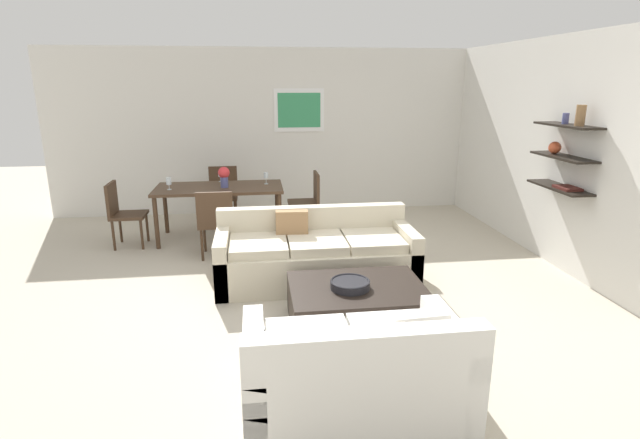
% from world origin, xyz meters
% --- Properties ---
extents(ground_plane, '(18.00, 18.00, 0.00)m').
position_xyz_m(ground_plane, '(0.00, 0.00, 0.00)').
color(ground_plane, '#BCB29E').
extents(back_wall_unit, '(8.40, 0.09, 2.70)m').
position_xyz_m(back_wall_unit, '(0.30, 3.53, 1.35)').
color(back_wall_unit, silver).
rests_on(back_wall_unit, ground).
extents(right_wall_shelf_unit, '(0.34, 8.20, 2.70)m').
position_xyz_m(right_wall_shelf_unit, '(3.03, 0.59, 1.35)').
color(right_wall_shelf_unit, silver).
rests_on(right_wall_shelf_unit, ground).
extents(sofa_beige, '(2.18, 0.90, 0.78)m').
position_xyz_m(sofa_beige, '(0.05, 0.34, 0.29)').
color(sofa_beige, beige).
rests_on(sofa_beige, ground).
extents(loveseat_white, '(1.48, 0.90, 0.78)m').
position_xyz_m(loveseat_white, '(0.04, -1.97, 0.29)').
color(loveseat_white, white).
rests_on(loveseat_white, ground).
extents(coffee_table, '(1.22, 0.90, 0.38)m').
position_xyz_m(coffee_table, '(0.30, -0.76, 0.19)').
color(coffee_table, black).
rests_on(coffee_table, ground).
extents(decorative_bowl, '(0.36, 0.36, 0.08)m').
position_xyz_m(decorative_bowl, '(0.23, -0.79, 0.42)').
color(decorative_bowl, black).
rests_on(decorative_bowl, coffee_table).
extents(dining_table, '(1.76, 0.85, 0.75)m').
position_xyz_m(dining_table, '(-1.09, 2.07, 0.68)').
color(dining_table, '#422D1E').
rests_on(dining_table, ground).
extents(dining_chair_left_near, '(0.44, 0.44, 0.88)m').
position_xyz_m(dining_chair_left_near, '(-2.38, 1.88, 0.50)').
color(dining_chair_left_near, '#422D1E').
rests_on(dining_chair_left_near, ground).
extents(dining_chair_right_far, '(0.44, 0.44, 0.88)m').
position_xyz_m(dining_chair_right_far, '(0.19, 2.26, 0.50)').
color(dining_chair_right_far, '#422D1E').
rests_on(dining_chair_right_far, ground).
extents(dining_chair_foot, '(0.44, 0.44, 0.88)m').
position_xyz_m(dining_chair_foot, '(-1.09, 1.24, 0.50)').
color(dining_chair_foot, '#422D1E').
rests_on(dining_chair_foot, ground).
extents(dining_chair_head, '(0.44, 0.44, 0.88)m').
position_xyz_m(dining_chair_head, '(-1.09, 2.90, 0.50)').
color(dining_chair_head, '#422D1E').
rests_on(dining_chair_head, ground).
extents(wine_glass_right_far, '(0.06, 0.06, 0.16)m').
position_xyz_m(wine_glass_right_far, '(-0.43, 2.17, 0.87)').
color(wine_glass_right_far, silver).
rests_on(wine_glass_right_far, dining_table).
extents(wine_glass_left_near, '(0.07, 0.07, 0.17)m').
position_xyz_m(wine_glass_left_near, '(-1.75, 1.96, 0.86)').
color(wine_glass_left_near, silver).
rests_on(wine_glass_left_near, dining_table).
extents(wine_glass_head, '(0.06, 0.06, 0.15)m').
position_xyz_m(wine_glass_head, '(-1.09, 2.44, 0.85)').
color(wine_glass_head, silver).
rests_on(wine_glass_head, dining_table).
extents(centerpiece_vase, '(0.16, 0.16, 0.29)m').
position_xyz_m(centerpiece_vase, '(-1.01, 2.01, 0.92)').
color(centerpiece_vase, '#4C518C').
rests_on(centerpiece_vase, dining_table).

